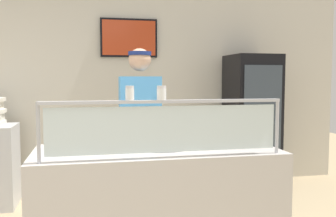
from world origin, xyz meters
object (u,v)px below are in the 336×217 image
(pizza_tray, at_px, (162,145))
(parmesan_shaker, at_px, (130,94))
(drink_fridge, at_px, (251,122))
(pepper_flake_shaker, at_px, (162,94))
(pizza_server, at_px, (159,142))
(worker_figure, at_px, (141,129))

(pizza_tray, height_order, parmesan_shaker, parmesan_shaker)
(drink_fridge, bearing_deg, parmesan_shaker, -130.23)
(drink_fridge, bearing_deg, pepper_flake_shaker, -126.91)
(pizza_server, xyz_separation_m, parmesan_shaker, (-0.27, -0.39, 0.39))
(parmesan_shaker, height_order, drink_fridge, drink_fridge)
(pizza_server, relative_size, parmesan_shaker, 2.94)
(worker_figure, xyz_separation_m, drink_fridge, (1.65, 1.16, -0.11))
(pizza_tray, bearing_deg, pepper_flake_shaker, -101.09)
(pepper_flake_shaker, bearing_deg, drink_fridge, 53.09)
(worker_figure, relative_size, drink_fridge, 0.98)
(pizza_tray, bearing_deg, worker_figure, 96.62)
(pizza_server, relative_size, drink_fridge, 0.16)
(pizza_tray, bearing_deg, parmesan_shaker, -125.10)
(parmesan_shaker, bearing_deg, worker_figure, 78.38)
(parmesan_shaker, bearing_deg, pizza_server, 55.66)
(pepper_flake_shaker, relative_size, drink_fridge, 0.05)
(pizza_tray, distance_m, pizza_server, 0.04)
(pizza_server, bearing_deg, pizza_tray, 39.92)
(parmesan_shaker, distance_m, worker_figure, 1.14)
(pizza_tray, relative_size, worker_figure, 0.29)
(pizza_tray, relative_size, pepper_flake_shaker, 5.39)
(pizza_server, bearing_deg, pepper_flake_shaker, -101.14)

